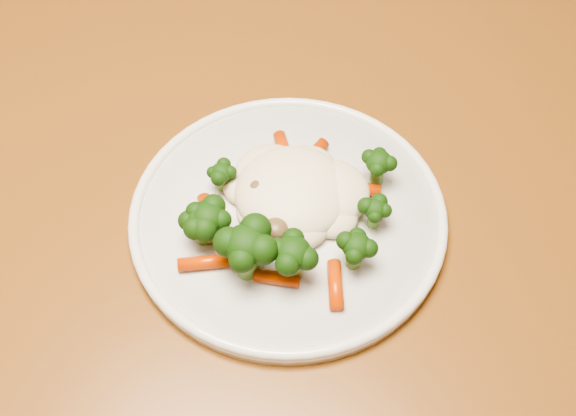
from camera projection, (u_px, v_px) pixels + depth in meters
name	position (u px, v px, depth m)	size (l,w,h in m)	color
dining_table	(405.00, 292.00, 0.71)	(1.37, 0.97, 0.75)	brown
plate	(288.00, 217.00, 0.65)	(0.28, 0.28, 0.01)	white
meal	(283.00, 208.00, 0.62)	(0.18, 0.18, 0.05)	#F0E4C0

